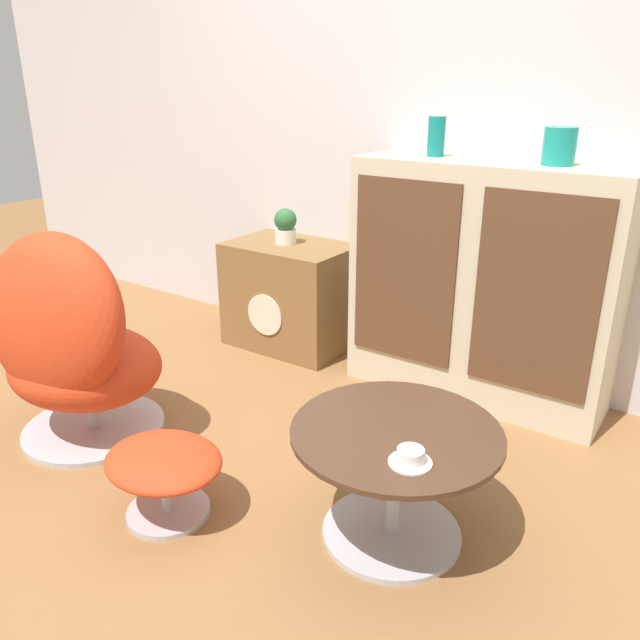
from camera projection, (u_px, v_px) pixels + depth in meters
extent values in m
plane|color=olive|center=(196.00, 494.00, 2.28)|extent=(12.00, 12.00, 0.00)
cube|color=silver|center=(410.00, 105.00, 3.02)|extent=(6.40, 0.06, 2.60)
cube|color=beige|center=(482.00, 284.00, 2.84)|extent=(1.18, 0.40, 1.10)
cube|color=brown|center=(404.00, 272.00, 2.82)|extent=(0.50, 0.01, 0.83)
cube|color=brown|center=(535.00, 297.00, 2.51)|extent=(0.50, 0.01, 0.83)
cube|color=brown|center=(291.00, 295.00, 3.48)|extent=(0.67, 0.45, 0.58)
cylinder|color=beige|center=(265.00, 315.00, 3.32)|extent=(0.23, 0.01, 0.23)
cylinder|color=#B7B7BC|center=(95.00, 427.00, 2.70)|extent=(0.59, 0.59, 0.02)
cylinder|color=#B7B7BC|center=(92.00, 412.00, 2.67)|extent=(0.06, 0.06, 0.12)
ellipsoid|color=red|center=(85.00, 366.00, 2.59)|extent=(0.75, 0.67, 0.31)
ellipsoid|color=red|center=(53.00, 317.00, 2.39)|extent=(0.72, 0.53, 0.70)
cylinder|color=#B7B7BC|center=(170.00, 511.00, 2.18)|extent=(0.29, 0.29, 0.02)
cylinder|color=#B7B7BC|center=(168.00, 491.00, 2.14)|extent=(0.04, 0.04, 0.15)
ellipsoid|color=red|center=(164.00, 461.00, 2.10)|extent=(0.43, 0.36, 0.09)
cylinder|color=#B7B7BC|center=(391.00, 532.00, 2.08)|extent=(0.46, 0.46, 0.02)
cylinder|color=#B7B7BC|center=(394.00, 483.00, 2.01)|extent=(0.04, 0.04, 0.37)
cylinder|color=#472D1E|center=(396.00, 432.00, 1.94)|extent=(0.67, 0.67, 0.02)
cylinder|color=#147A75|center=(436.00, 137.00, 2.75)|extent=(0.08, 0.08, 0.17)
cylinder|color=teal|center=(559.00, 146.00, 2.48)|extent=(0.13, 0.13, 0.15)
cylinder|color=silver|center=(286.00, 236.00, 3.37)|extent=(0.11, 0.11, 0.08)
sphere|color=#2D6638|center=(285.00, 220.00, 3.34)|extent=(0.12, 0.12, 0.12)
cylinder|color=white|center=(410.00, 462.00, 1.76)|extent=(0.13, 0.13, 0.01)
cylinder|color=white|center=(410.00, 456.00, 1.76)|extent=(0.08, 0.08, 0.05)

